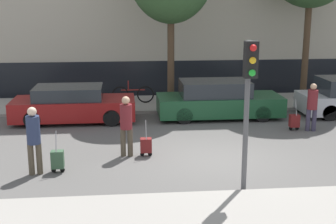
{
  "coord_description": "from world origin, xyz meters",
  "views": [
    {
      "loc": [
        -2.55,
        -12.27,
        4.35
      ],
      "look_at": [
        -1.18,
        1.8,
        0.95
      ],
      "focal_mm": 50.0,
      "sensor_mm": 36.0,
      "label": 1
    }
  ],
  "objects": [
    {
      "name": "trolley_center",
      "position": [
        -1.94,
        0.43,
        0.32
      ],
      "size": [
        0.34,
        0.29,
        1.07
      ],
      "color": "maroon",
      "rests_on": "ground_plane"
    },
    {
      "name": "pedestrian_right",
      "position": [
        3.78,
        2.53,
        0.93
      ],
      "size": [
        0.34,
        0.34,
        1.64
      ],
      "rotation": [
        0.0,
        0.0,
        -0.24
      ],
      "color": "#383347",
      "rests_on": "ground_plane"
    },
    {
      "name": "pedestrian_center",
      "position": [
        -2.49,
        0.48,
        0.99
      ],
      "size": [
        0.35,
        0.34,
        1.74
      ],
      "rotation": [
        0.0,
        0.0,
        3.05
      ],
      "color": "#4C4233",
      "rests_on": "ground_plane"
    },
    {
      "name": "trolley_left",
      "position": [
        -4.28,
        -0.64,
        0.35
      ],
      "size": [
        0.34,
        0.29,
        1.12
      ],
      "color": "#335138",
      "rests_on": "ground_plane"
    },
    {
      "name": "sidewalk_far",
      "position": [
        0.0,
        7.0,
        0.06
      ],
      "size": [
        28.0,
        3.0,
        0.12
      ],
      "color": "gray",
      "rests_on": "ground_plane"
    },
    {
      "name": "traffic_light",
      "position": [
        0.21,
        -2.36,
        2.5
      ],
      "size": [
        0.28,
        0.47,
        3.5
      ],
      "color": "#515154",
      "rests_on": "ground_plane"
    },
    {
      "name": "pedestrian_left",
      "position": [
        -4.82,
        -0.73,
        1.01
      ],
      "size": [
        0.35,
        0.34,
        1.77
      ],
      "rotation": [
        0.0,
        0.0,
        3.31
      ],
      "color": "#4C4233",
      "rests_on": "ground_plane"
    },
    {
      "name": "parked_car_0",
      "position": [
        -4.4,
        4.63,
        0.62
      ],
      "size": [
        4.41,
        1.82,
        1.31
      ],
      "color": "maroon",
      "rests_on": "ground_plane"
    },
    {
      "name": "sidewalk_near",
      "position": [
        0.0,
        -3.75,
        0.06
      ],
      "size": [
        28.0,
        2.5,
        0.12
      ],
      "color": "gray",
      "rests_on": "ground_plane"
    },
    {
      "name": "ground_plane",
      "position": [
        0.0,
        0.0,
        0.0
      ],
      "size": [
        80.0,
        80.0,
        0.0
      ],
      "primitive_type": "plane",
      "color": "#565451"
    },
    {
      "name": "parked_bicycle",
      "position": [
        -2.15,
        6.99,
        0.49
      ],
      "size": [
        1.77,
        0.06,
        0.96
      ],
      "color": "black",
      "rests_on": "sidewalk_far"
    },
    {
      "name": "parked_car_1",
      "position": [
        1.0,
        4.69,
        0.66
      ],
      "size": [
        4.64,
        1.82,
        1.41
      ],
      "color": "#194728",
      "rests_on": "ground_plane"
    },
    {
      "name": "trolley_right",
      "position": [
        3.24,
        2.66,
        0.33
      ],
      "size": [
        0.34,
        0.29,
        1.08
      ],
      "color": "maroon",
      "rests_on": "ground_plane"
    }
  ]
}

